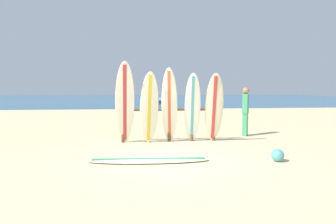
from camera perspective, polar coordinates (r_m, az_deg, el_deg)
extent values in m
plane|color=#D3BC8C|center=(6.26, -0.08, -10.31)|extent=(120.00, 120.00, 0.00)
cube|color=#1E5984|center=(64.04, -5.97, 2.99)|extent=(120.00, 80.00, 0.01)
cylinder|color=brown|center=(8.49, -9.51, -2.46)|extent=(0.09, 0.09, 1.16)
cylinder|color=brown|center=(8.49, -4.63, -2.42)|extent=(0.09, 0.09, 1.16)
cylinder|color=brown|center=(8.54, 0.23, -2.36)|extent=(0.09, 0.09, 1.16)
cylinder|color=brown|center=(8.66, 4.99, -2.29)|extent=(0.09, 0.09, 1.16)
cylinder|color=brown|center=(8.83, 9.59, -2.20)|extent=(0.09, 0.09, 1.16)
cylinder|color=brown|center=(8.50, 0.23, 0.53)|extent=(2.99, 0.08, 0.08)
ellipsoid|color=white|center=(8.04, -9.05, 1.66)|extent=(0.63, 1.07, 2.42)
cube|color=#B73338|center=(8.04, -9.05, 1.66)|extent=(0.17, 0.97, 2.23)
ellipsoid|color=silver|center=(8.04, -3.97, 0.74)|extent=(0.60, 0.75, 2.15)
cube|color=gold|center=(8.04, -3.97, 0.74)|extent=(0.15, 0.68, 1.98)
ellipsoid|color=white|center=(8.19, 0.29, 1.23)|extent=(0.61, 0.94, 2.27)
cube|color=#CC5933|center=(8.19, 0.29, 1.23)|extent=(0.21, 0.83, 2.09)
ellipsoid|color=white|center=(8.30, 5.14, 0.76)|extent=(0.60, 0.91, 2.13)
cube|color=teal|center=(8.30, 5.14, 0.76)|extent=(0.20, 0.80, 1.96)
ellipsoid|color=beige|center=(8.42, 9.63, 0.76)|extent=(0.68, 0.91, 2.12)
cube|color=#B73338|center=(8.42, 9.63, 0.76)|extent=(0.22, 0.79, 1.96)
ellipsoid|color=white|center=(6.25, -4.06, -10.02)|extent=(2.78, 0.72, 0.07)
cube|color=#388C59|center=(6.25, -4.06, -10.02)|extent=(2.54, 0.24, 0.08)
cube|color=#3F9966|center=(10.02, 15.87, -2.55)|extent=(0.25, 0.27, 0.81)
cube|color=#3F9966|center=(9.96, 15.96, 1.69)|extent=(0.30, 0.33, 0.68)
sphere|color=#997051|center=(9.95, 16.02, 4.32)|extent=(0.23, 0.23, 0.23)
cube|color=#333842|center=(35.86, -1.11, 2.18)|extent=(2.46, 0.89, 0.35)
cube|color=silver|center=(35.84, -1.12, 2.75)|extent=(0.89, 0.62, 0.36)
sphere|color=teal|center=(6.69, 22.00, -8.41)|extent=(0.29, 0.29, 0.29)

